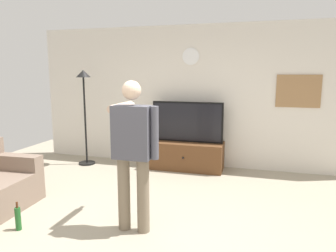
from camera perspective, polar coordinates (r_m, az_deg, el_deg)
name	(u,v)px	position (r m, az deg, el deg)	size (l,w,h in m)	color
ground_plane	(140,235)	(3.74, -5.12, -19.15)	(8.40, 8.40, 0.00)	#9E937F
back_wall	(194,97)	(6.14, 4.66, 5.35)	(6.40, 0.10, 2.70)	silver
tv_stand	(186,155)	(5.99, 3.37, -5.34)	(1.37, 0.58, 0.52)	brown
television	(187,122)	(5.91, 3.53, 0.75)	(1.34, 0.07, 0.76)	black
wall_clock	(191,56)	(6.08, 4.16, 12.49)	(0.32, 0.32, 0.03)	white
framed_picture	(298,91)	(6.00, 22.56, 5.87)	(0.74, 0.04, 0.57)	#997047
floor_lamp	(84,98)	(6.33, -14.96, 5.01)	(0.32, 0.32, 1.86)	black
person_standing_nearer_lamp	(133,147)	(3.53, -6.36, -3.89)	(0.61, 0.78, 1.72)	#7A6B56
beverage_bottle	(18,218)	(4.15, -25.56, -14.88)	(0.07, 0.07, 0.34)	#1E5923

